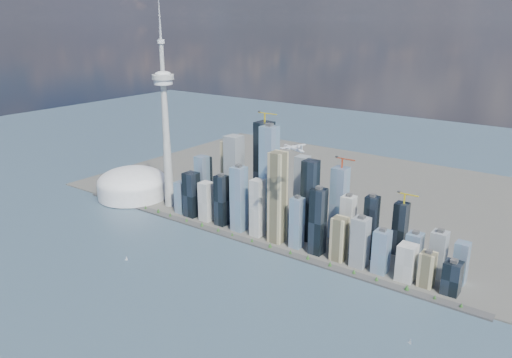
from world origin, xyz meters
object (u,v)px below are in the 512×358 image
Objects in this scene: airplane at (294,148)px; sailboat_west at (126,259)px; sailboat_east at (410,342)px; needle_tower at (166,123)px; dome_stadium at (133,184)px.

airplane is 6.38× the size of sailboat_west.
needle_tower is at bearing -171.85° from sailboat_east.
airplane reaches higher than sailboat_east.
dome_stadium is at bearing 114.92° from sailboat_west.
needle_tower reaches higher than airplane.
dome_stadium is 408.24m from sailboat_west.
needle_tower reaches higher than dome_stadium.
airplane is at bearing -177.16° from sailboat_east.
airplane reaches higher than sailboat_west.
needle_tower is 401.74m from sailboat_west.
needle_tower is 55.34× the size of sailboat_west.
sailboat_west is (157.56, -287.14, -232.65)m from needle_tower.
needle_tower is 2.75× the size of dome_stadium.
dome_stadium is at bearing -168.89° from sailboat_east.
needle_tower is 817.80m from sailboat_east.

